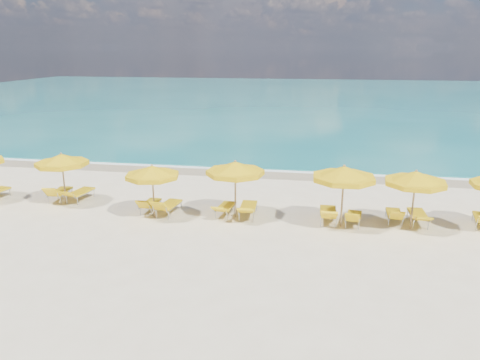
# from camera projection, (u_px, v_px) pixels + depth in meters

# --- Properties ---
(ground_plane) EXTENTS (120.00, 120.00, 0.00)m
(ground_plane) POSITION_uv_depth(u_px,v_px,m) (234.00, 218.00, 19.29)
(ground_plane) COLOR beige
(ocean) EXTENTS (120.00, 80.00, 0.30)m
(ocean) POSITION_uv_depth(u_px,v_px,m) (298.00, 98.00, 64.77)
(ocean) COLOR #126767
(ocean) RESTS_ON ground
(wet_sand_band) EXTENTS (120.00, 2.60, 0.01)m
(wet_sand_band) POSITION_uv_depth(u_px,v_px,m) (258.00, 172.00, 26.30)
(wet_sand_band) COLOR tan
(wet_sand_band) RESTS_ON ground
(foam_line) EXTENTS (120.00, 1.20, 0.03)m
(foam_line) POSITION_uv_depth(u_px,v_px,m) (260.00, 169.00, 27.06)
(foam_line) COLOR white
(foam_line) RESTS_ON ground
(whitecap_near) EXTENTS (14.00, 0.36, 0.05)m
(whitecap_near) POSITION_uv_depth(u_px,v_px,m) (199.00, 138.00, 36.39)
(whitecap_near) COLOR white
(whitecap_near) RESTS_ON ground
(whitecap_far) EXTENTS (18.00, 0.30, 0.05)m
(whitecap_far) POSITION_uv_depth(u_px,v_px,m) (375.00, 128.00, 40.69)
(whitecap_far) COLOR white
(whitecap_far) RESTS_ON ground
(umbrella_2) EXTENTS (2.91, 2.91, 2.34)m
(umbrella_2) POSITION_uv_depth(u_px,v_px,m) (62.00, 160.00, 20.54)
(umbrella_2) COLOR #A58352
(umbrella_2) RESTS_ON ground
(umbrella_3) EXTENTS (2.57, 2.57, 2.25)m
(umbrella_3) POSITION_uv_depth(u_px,v_px,m) (152.00, 172.00, 18.86)
(umbrella_3) COLOR #A58352
(umbrella_3) RESTS_ON ground
(umbrella_4) EXTENTS (2.87, 2.87, 2.42)m
(umbrella_4) POSITION_uv_depth(u_px,v_px,m) (235.00, 169.00, 18.82)
(umbrella_4) COLOR #A58352
(umbrella_4) RESTS_ON ground
(umbrella_5) EXTENTS (3.26, 3.26, 2.50)m
(umbrella_5) POSITION_uv_depth(u_px,v_px,m) (344.00, 174.00, 17.79)
(umbrella_5) COLOR #A58352
(umbrella_5) RESTS_ON ground
(umbrella_6) EXTENTS (2.91, 2.91, 2.37)m
(umbrella_6) POSITION_uv_depth(u_px,v_px,m) (416.00, 179.00, 17.56)
(umbrella_6) COLOR #A58352
(umbrella_6) RESTS_ON ground
(lounger_2_left) EXTENTS (0.77, 1.85, 0.89)m
(lounger_2_left) POSITION_uv_depth(u_px,v_px,m) (60.00, 195.00, 21.49)
(lounger_2_left) COLOR #A5A8AD
(lounger_2_left) RESTS_ON ground
(lounger_2_right) EXTENTS (0.88, 2.01, 0.79)m
(lounger_2_right) POSITION_uv_depth(u_px,v_px,m) (80.00, 196.00, 21.40)
(lounger_2_right) COLOR #A5A8AD
(lounger_2_right) RESTS_ON ground
(lounger_3_left) EXTENTS (0.60, 1.66, 0.81)m
(lounger_3_left) POSITION_uv_depth(u_px,v_px,m) (150.00, 207.00, 19.97)
(lounger_3_left) COLOR #A5A8AD
(lounger_3_left) RESTS_ON ground
(lounger_3_right) EXTENTS (0.85, 1.92, 0.90)m
(lounger_3_right) POSITION_uv_depth(u_px,v_px,m) (169.00, 209.00, 19.64)
(lounger_3_right) COLOR #A5A8AD
(lounger_3_right) RESTS_ON ground
(lounger_4_left) EXTENTS (0.77, 1.79, 0.70)m
(lounger_4_left) POSITION_uv_depth(u_px,v_px,m) (225.00, 210.00, 19.55)
(lounger_4_left) COLOR #A5A8AD
(lounger_4_left) RESTS_ON ground
(lounger_4_right) EXTENTS (0.73, 2.02, 0.78)m
(lounger_4_right) POSITION_uv_depth(u_px,v_px,m) (248.00, 211.00, 19.37)
(lounger_4_right) COLOR #A5A8AD
(lounger_4_right) RESTS_ON ground
(lounger_5_left) EXTENTS (0.70, 1.97, 0.87)m
(lounger_5_left) POSITION_uv_depth(u_px,v_px,m) (328.00, 216.00, 18.75)
(lounger_5_left) COLOR #A5A8AD
(lounger_5_left) RESTS_ON ground
(lounger_5_right) EXTENTS (0.78, 1.69, 0.80)m
(lounger_5_right) POSITION_uv_depth(u_px,v_px,m) (353.00, 220.00, 18.46)
(lounger_5_right) COLOR #A5A8AD
(lounger_5_right) RESTS_ON ground
(lounger_6_left) EXTENTS (0.63, 1.70, 0.81)m
(lounger_6_left) POSITION_uv_depth(u_px,v_px,m) (394.00, 217.00, 18.71)
(lounger_6_left) COLOR #A5A8AD
(lounger_6_left) RESTS_ON ground
(lounger_6_right) EXTENTS (0.67, 1.94, 0.72)m
(lounger_6_right) POSITION_uv_depth(u_px,v_px,m) (418.00, 219.00, 18.55)
(lounger_6_right) COLOR #A5A8AD
(lounger_6_right) RESTS_ON ground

